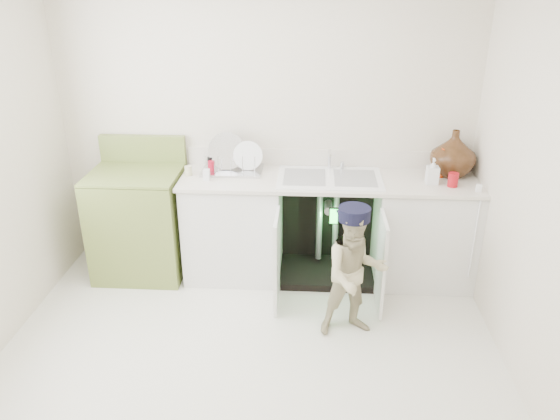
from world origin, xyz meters
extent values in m
plane|color=beige|center=(0.00, 0.00, 0.00)|extent=(3.50, 3.50, 0.00)
cube|color=beige|center=(0.00, 1.50, 1.25)|extent=(3.50, 2.50, 0.02)
cube|color=beige|center=(0.00, -1.50, 1.25)|extent=(3.50, 2.50, 0.02)
cube|color=beige|center=(1.75, 0.00, 1.25)|extent=(2.50, 3.00, 0.02)
cube|color=white|center=(-0.25, 1.20, 0.43)|extent=(0.80, 0.60, 0.86)
cube|color=white|center=(1.35, 1.20, 0.43)|extent=(0.80, 0.60, 0.86)
cube|color=black|center=(0.55, 1.47, 0.43)|extent=(0.80, 0.06, 0.86)
cube|color=black|center=(0.55, 1.20, 0.03)|extent=(0.80, 0.60, 0.06)
cylinder|color=gray|center=(0.48, 1.30, 0.45)|extent=(0.05, 0.05, 0.70)
cylinder|color=gray|center=(0.62, 1.30, 0.45)|extent=(0.05, 0.05, 0.70)
cylinder|color=gray|center=(0.55, 1.25, 0.62)|extent=(0.07, 0.18, 0.07)
cube|color=white|center=(0.15, 0.70, 0.40)|extent=(0.03, 0.40, 0.76)
cube|color=white|center=(0.95, 0.70, 0.40)|extent=(0.02, 0.40, 0.76)
cube|color=white|center=(0.55, 1.20, 0.89)|extent=(2.44, 0.64, 0.03)
cube|color=white|center=(0.55, 1.49, 0.98)|extent=(2.44, 0.02, 0.15)
cube|color=white|center=(0.55, 1.20, 0.90)|extent=(0.85, 0.55, 0.02)
cube|color=gray|center=(0.34, 1.20, 0.91)|extent=(0.34, 0.40, 0.01)
cube|color=gray|center=(0.76, 1.20, 0.91)|extent=(0.34, 0.40, 0.01)
cylinder|color=silver|center=(0.55, 1.42, 0.99)|extent=(0.03, 0.03, 0.17)
cylinder|color=silver|center=(0.55, 1.36, 1.06)|extent=(0.02, 0.14, 0.02)
cylinder|color=silver|center=(0.66, 1.42, 0.94)|extent=(0.04, 0.04, 0.06)
cylinder|color=white|center=(1.68, 0.89, 0.55)|extent=(0.01, 0.01, 0.70)
cube|color=white|center=(1.68, 0.98, 0.93)|extent=(0.04, 0.02, 0.06)
cube|color=silver|center=(-0.26, 1.32, 0.91)|extent=(0.50, 0.33, 0.02)
cylinder|color=silver|center=(-0.31, 1.34, 1.00)|extent=(0.31, 0.11, 0.30)
cylinder|color=white|center=(-0.13, 1.32, 0.99)|extent=(0.25, 0.06, 0.24)
cylinder|color=silver|center=(-0.47, 1.22, 0.99)|extent=(0.01, 0.01, 0.15)
cylinder|color=silver|center=(-0.37, 1.22, 0.99)|extent=(0.01, 0.01, 0.15)
cylinder|color=silver|center=(-0.26, 1.22, 0.99)|extent=(0.01, 0.01, 0.15)
cylinder|color=silver|center=(-0.16, 1.22, 0.99)|extent=(0.01, 0.01, 0.15)
cylinder|color=silver|center=(-0.06, 1.22, 0.99)|extent=(0.01, 0.01, 0.15)
imported|color=#402612|center=(1.55, 1.34, 1.09)|extent=(0.36, 0.36, 0.38)
imported|color=#DA3E0B|center=(1.45, 1.30, 1.02)|extent=(0.09, 0.10, 0.25)
imported|color=silver|center=(1.36, 1.14, 1.00)|extent=(0.09, 0.10, 0.21)
cylinder|color=#A50E16|center=(1.51, 1.08, 0.96)|extent=(0.08, 0.08, 0.11)
cylinder|color=#B20F25|center=(-0.44, 1.28, 0.95)|extent=(0.05, 0.05, 0.10)
cylinder|color=beige|center=(-0.61, 1.20, 0.94)|extent=(0.06, 0.06, 0.08)
cylinder|color=black|center=(-0.45, 1.32, 0.96)|extent=(0.04, 0.04, 0.12)
cube|color=silver|center=(-0.44, 1.10, 0.95)|extent=(0.05, 0.05, 0.09)
cube|color=olive|center=(-1.06, 1.18, 0.45)|extent=(0.74, 0.65, 0.90)
cube|color=olive|center=(-1.06, 1.18, 0.92)|extent=(0.74, 0.65, 0.02)
cube|color=olive|center=(-1.06, 1.46, 1.04)|extent=(0.74, 0.06, 0.23)
cylinder|color=black|center=(-1.25, 1.02, 0.91)|extent=(0.17, 0.17, 0.02)
cylinder|color=silver|center=(-1.25, 1.02, 0.92)|extent=(0.20, 0.20, 0.01)
cylinder|color=black|center=(-1.25, 1.33, 0.91)|extent=(0.17, 0.17, 0.02)
cylinder|color=silver|center=(-1.25, 1.33, 0.92)|extent=(0.20, 0.20, 0.01)
cylinder|color=black|center=(-0.88, 1.02, 0.91)|extent=(0.17, 0.17, 0.02)
cylinder|color=silver|center=(-0.88, 1.02, 0.92)|extent=(0.20, 0.20, 0.01)
cylinder|color=black|center=(-0.88, 1.33, 0.91)|extent=(0.17, 0.17, 0.02)
cylinder|color=silver|center=(-0.88, 1.33, 0.92)|extent=(0.20, 0.20, 0.01)
imported|color=#BDAF88|center=(0.73, 0.39, 0.49)|extent=(0.55, 0.47, 0.98)
cylinder|color=black|center=(0.73, 0.39, 0.95)|extent=(0.26, 0.26, 0.09)
cube|color=black|center=(0.70, 0.49, 0.92)|extent=(0.19, 0.13, 0.01)
cube|color=black|center=(0.58, 0.86, 0.72)|extent=(0.07, 0.01, 0.14)
cube|color=#26F23F|center=(0.58, 0.85, 0.72)|extent=(0.06, 0.00, 0.12)
camera|label=1|loc=(0.40, -2.98, 2.48)|focal=35.00mm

